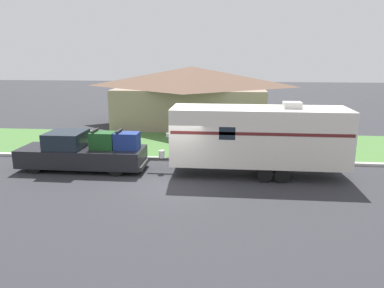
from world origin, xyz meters
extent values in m
plane|color=#2D2D33|center=(0.00, 0.00, 0.00)|extent=(120.00, 120.00, 0.00)
cube|color=beige|center=(0.00, 3.75, 0.07)|extent=(80.00, 0.30, 0.14)
cube|color=#477538|center=(0.00, 7.40, 0.01)|extent=(80.00, 7.00, 0.03)
cube|color=gray|center=(-0.61, 14.52, 1.49)|extent=(11.17, 7.94, 2.98)
pyramid|color=brown|center=(-0.61, 14.52, 3.76)|extent=(12.07, 8.58, 1.55)
cube|color=#4C3828|center=(-0.61, 10.58, 1.05)|extent=(1.00, 0.06, 2.10)
cylinder|color=black|center=(-6.77, 0.95, 0.40)|extent=(0.80, 0.28, 0.80)
cylinder|color=black|center=(-6.77, 2.60, 0.40)|extent=(0.80, 0.28, 0.80)
cylinder|color=black|center=(-2.78, 0.95, 0.40)|extent=(0.80, 0.28, 0.80)
cylinder|color=black|center=(-2.78, 2.60, 0.40)|extent=(0.80, 0.28, 0.80)
cube|color=black|center=(-6.07, 1.77, 0.65)|extent=(3.35, 2.01, 0.86)
cube|color=#19232D|center=(-5.46, 1.77, 1.47)|extent=(1.74, 1.85, 0.78)
cube|color=black|center=(-3.04, 1.77, 0.65)|extent=(2.70, 2.01, 0.86)
cube|color=#333333|center=(-1.64, 1.77, 0.34)|extent=(0.12, 1.81, 0.20)
cube|color=#194C1E|center=(-3.64, 1.77, 1.48)|extent=(1.15, 0.84, 0.80)
cube|color=black|center=(-4.01, 1.77, 1.96)|extent=(0.10, 0.93, 0.08)
cube|color=navy|center=(-2.45, 1.77, 1.48)|extent=(1.15, 0.84, 0.80)
cube|color=black|center=(-2.82, 1.77, 1.96)|extent=(0.10, 0.93, 0.08)
cylinder|color=black|center=(4.01, 0.73, 0.34)|extent=(0.68, 0.22, 0.68)
cylinder|color=black|center=(4.01, 2.81, 0.34)|extent=(0.68, 0.22, 0.68)
cylinder|color=black|center=(4.77, 0.73, 0.34)|extent=(0.68, 0.22, 0.68)
cylinder|color=black|center=(4.77, 2.81, 0.34)|extent=(0.68, 0.22, 0.68)
cube|color=silver|center=(3.75, 1.77, 1.87)|extent=(7.98, 2.36, 2.57)
cube|color=#5B1E1E|center=(3.75, 0.59, 2.19)|extent=(7.82, 0.01, 0.14)
cube|color=#383838|center=(-0.84, 1.77, 0.64)|extent=(1.21, 0.12, 0.10)
cylinder|color=silver|center=(-0.78, 1.77, 0.87)|extent=(0.28, 0.28, 0.36)
cube|color=silver|center=(5.19, 1.77, 3.30)|extent=(0.80, 0.68, 0.28)
cube|color=#19232D|center=(2.32, 0.59, 2.19)|extent=(0.70, 0.01, 0.56)
cylinder|color=brown|center=(-0.76, 4.49, 0.54)|extent=(0.09, 0.09, 1.09)
cube|color=#B2B2B2|center=(-0.76, 4.49, 1.20)|extent=(0.48, 0.20, 0.22)
camera|label=1|loc=(2.36, -15.23, 5.58)|focal=35.00mm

